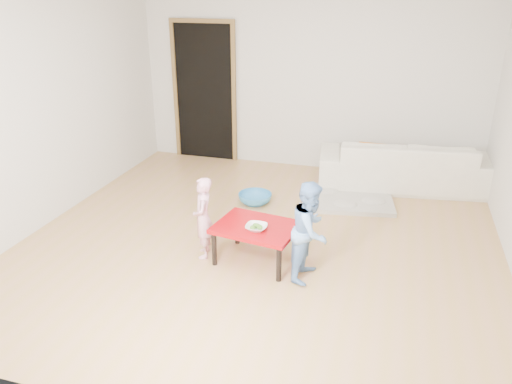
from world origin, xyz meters
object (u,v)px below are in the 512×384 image
at_px(sofa, 404,164).
at_px(child_pink, 203,218).
at_px(bowl, 256,227).
at_px(basin, 255,199).
at_px(red_table, 257,243).
at_px(child_blue, 310,231).

distance_m(sofa, child_pink, 3.16).
xyz_separation_m(sofa, bowl, (-1.33, -2.57, 0.09)).
bearing_deg(sofa, basin, 24.63).
bearing_deg(basin, red_table, -72.98).
distance_m(child_pink, basin, 1.45).
height_order(sofa, red_table, sofa).
bearing_deg(red_table, bowl, -74.93).
relative_size(bowl, child_pink, 0.24).
bearing_deg(child_blue, sofa, -8.77).
distance_m(child_blue, basin, 1.82).
xyz_separation_m(bowl, basin, (-0.44, 1.44, -0.35)).
distance_m(child_pink, child_blue, 1.10).
height_order(bowl, child_pink, child_pink).
bearing_deg(child_pink, red_table, 75.85).
xyz_separation_m(child_blue, basin, (-0.97, 1.48, -0.41)).
bearing_deg(basin, child_blue, -56.83).
xyz_separation_m(child_pink, child_blue, (1.10, -0.09, 0.06)).
bearing_deg(red_table, basin, 107.02).
bearing_deg(child_blue, basin, 41.43).
relative_size(red_table, child_pink, 0.93).
bearing_deg(red_table, child_pink, -175.45).
distance_m(sofa, red_table, 2.83).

